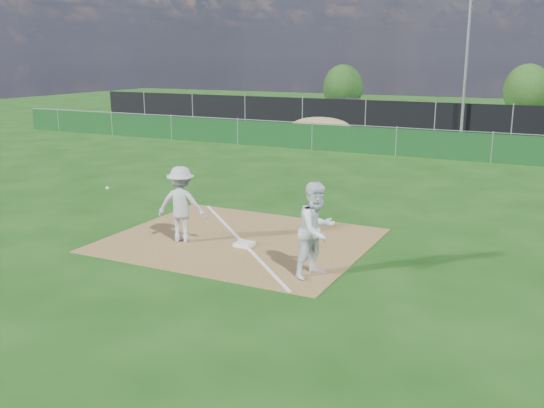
% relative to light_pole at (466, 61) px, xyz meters
% --- Properties ---
extents(ground, '(90.00, 90.00, 0.00)m').
position_rel_light_pole_xyz_m(ground, '(-1.50, -12.70, -4.00)').
color(ground, '#15430E').
rests_on(ground, ground).
extents(infield_dirt, '(6.00, 5.00, 0.02)m').
position_rel_light_pole_xyz_m(infield_dirt, '(-1.50, -21.70, -3.99)').
color(infield_dirt, olive).
rests_on(infield_dirt, ground).
extents(foul_line, '(5.01, 5.01, 0.01)m').
position_rel_light_pole_xyz_m(foul_line, '(-1.50, -21.70, -3.98)').
color(foul_line, white).
rests_on(foul_line, infield_dirt).
extents(green_fence, '(44.00, 0.05, 1.20)m').
position_rel_light_pole_xyz_m(green_fence, '(-1.50, -7.70, -3.40)').
color(green_fence, '#0F3815').
rests_on(green_fence, ground).
extents(dirt_mound, '(3.38, 2.60, 1.17)m').
position_rel_light_pole_xyz_m(dirt_mound, '(-6.50, -4.20, -3.42)').
color(dirt_mound, '#9B7B4B').
rests_on(dirt_mound, ground).
extents(black_fence, '(46.00, 0.04, 1.80)m').
position_rel_light_pole_xyz_m(black_fence, '(-1.50, 0.30, -3.10)').
color(black_fence, black).
rests_on(black_fence, ground).
extents(parking_lot, '(46.00, 9.00, 0.01)m').
position_rel_light_pole_xyz_m(parking_lot, '(-1.50, 5.30, -4.00)').
color(parking_lot, black).
rests_on(parking_lot, ground).
extents(light_pole, '(0.16, 0.16, 8.00)m').
position_rel_light_pole_xyz_m(light_pole, '(0.00, 0.00, 0.00)').
color(light_pole, slate).
rests_on(light_pole, ground).
extents(first_base, '(0.40, 0.40, 0.08)m').
position_rel_light_pole_xyz_m(first_base, '(-1.17, -22.07, -3.94)').
color(first_base, white).
rests_on(first_base, infield_dirt).
extents(play_at_first, '(2.71, 0.98, 1.81)m').
position_rel_light_pole_xyz_m(play_at_first, '(-2.67, -22.40, -3.08)').
color(play_at_first, silver).
rests_on(play_at_first, infield_dirt).
extents(runner, '(1.03, 1.15, 1.94)m').
position_rel_light_pole_xyz_m(runner, '(1.06, -23.12, -3.03)').
color(runner, white).
rests_on(runner, ground).
extents(car_left, '(5.03, 3.32, 1.59)m').
position_rel_light_pole_xyz_m(car_left, '(-8.13, 5.75, -3.19)').
color(car_left, '#B1B3B9').
rests_on(car_left, parking_lot).
extents(car_mid, '(4.39, 2.94, 1.37)m').
position_rel_light_pole_xyz_m(car_mid, '(-2.18, 5.28, -3.31)').
color(car_mid, black).
rests_on(car_mid, parking_lot).
extents(tree_left, '(3.06, 3.06, 3.63)m').
position_rel_light_pole_xyz_m(tree_left, '(-10.87, 11.16, -2.13)').
color(tree_left, '#382316').
rests_on(tree_left, ground).
extents(tree_mid, '(3.18, 3.18, 3.77)m').
position_rel_light_pole_xyz_m(tree_mid, '(2.29, 11.91, -2.06)').
color(tree_mid, '#382316').
rests_on(tree_mid, ground).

